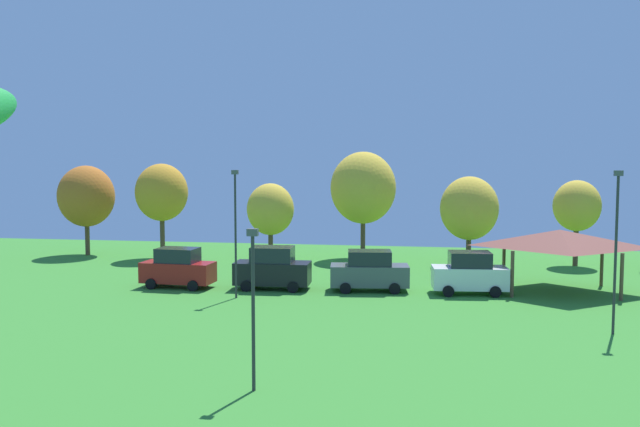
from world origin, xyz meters
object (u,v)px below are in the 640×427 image
(light_post_0, at_px, (235,227))
(treeline_tree_1, at_px, (162,193))
(parked_car_rightmost_in_row, at_px, (470,273))
(parked_car_third_from_left, at_px, (369,271))
(parked_car_second_from_left, at_px, (272,268))
(treeline_tree_0, at_px, (86,196))
(treeline_tree_5, at_px, (577,206))
(park_pavilion, at_px, (560,239))
(treeline_tree_4, at_px, (469,208))
(treeline_tree_3, at_px, (363,188))
(light_post_1, at_px, (253,299))
(light_post_2, at_px, (616,244))
(parked_car_leftmost, at_px, (178,268))
(treeline_tree_2, at_px, (270,209))

(light_post_0, height_order, treeline_tree_1, treeline_tree_1)
(parked_car_rightmost_in_row, bearing_deg, parked_car_third_from_left, 175.20)
(parked_car_second_from_left, height_order, parked_car_third_from_left, parked_car_second_from_left)
(treeline_tree_0, height_order, treeline_tree_5, treeline_tree_0)
(light_post_0, bearing_deg, parked_car_rightmost_in_row, 13.98)
(park_pavilion, relative_size, treeline_tree_4, 1.16)
(park_pavilion, height_order, treeline_tree_3, treeline_tree_3)
(light_post_1, bearing_deg, parked_car_second_from_left, 101.13)
(park_pavilion, bearing_deg, parked_car_rightmost_in_row, -163.02)
(park_pavilion, height_order, treeline_tree_4, treeline_tree_4)
(light_post_2, height_order, treeline_tree_1, treeline_tree_1)
(treeline_tree_3, bearing_deg, treeline_tree_5, -3.60)
(parked_car_leftmost, distance_m, parked_car_second_from_left, 5.70)
(park_pavilion, xyz_separation_m, light_post_0, (-17.93, -4.75, 0.86))
(light_post_2, distance_m, treeline_tree_0, 39.75)
(light_post_0, height_order, light_post_1, light_post_0)
(light_post_1, bearing_deg, treeline_tree_3, 88.67)
(parked_car_leftmost, relative_size, treeline_tree_1, 0.60)
(treeline_tree_1, bearing_deg, parked_car_rightmost_in_row, -24.66)
(parked_car_second_from_left, height_order, light_post_0, light_post_0)
(parked_car_third_from_left, distance_m, light_post_2, 14.19)
(treeline_tree_3, bearing_deg, parked_car_rightmost_in_row, -59.84)
(parked_car_leftmost, bearing_deg, parked_car_third_from_left, 7.62)
(treeline_tree_1, distance_m, treeline_tree_2, 8.55)
(parked_car_rightmost_in_row, distance_m, treeline_tree_3, 15.13)
(light_post_0, height_order, treeline_tree_4, light_post_0)
(light_post_1, height_order, treeline_tree_5, treeline_tree_5)
(parked_car_leftmost, xyz_separation_m, treeline_tree_0, (-12.11, 11.84, 3.52))
(parked_car_third_from_left, height_order, treeline_tree_4, treeline_tree_4)
(parked_car_second_from_left, xyz_separation_m, treeline_tree_1, (-11.22, 10.78, 3.84))
(park_pavilion, relative_size, treeline_tree_0, 1.04)
(parked_car_rightmost_in_row, relative_size, treeline_tree_1, 0.59)
(treeline_tree_0, height_order, treeline_tree_3, treeline_tree_3)
(park_pavilion, relative_size, light_post_0, 1.05)
(light_post_1, distance_m, light_post_2, 16.75)
(light_post_2, relative_size, treeline_tree_3, 0.87)
(parked_car_leftmost, relative_size, parked_car_second_from_left, 0.98)
(light_post_1, distance_m, treeline_tree_2, 29.02)
(parked_car_rightmost_in_row, height_order, treeline_tree_3, treeline_tree_3)
(parked_car_rightmost_in_row, xyz_separation_m, treeline_tree_0, (-29.16, 11.04, 3.50))
(light_post_0, distance_m, light_post_1, 15.19)
(light_post_1, bearing_deg, treeline_tree_2, 102.22)
(parked_car_third_from_left, xyz_separation_m, treeline_tree_3, (-1.61, 12.60, 4.28))
(treeline_tree_2, relative_size, treeline_tree_4, 0.91)
(treeline_tree_3, distance_m, treeline_tree_4, 8.16)
(treeline_tree_2, bearing_deg, treeline_tree_3, 14.55)
(light_post_0, bearing_deg, park_pavilion, 14.85)
(parked_car_rightmost_in_row, bearing_deg, treeline_tree_5, 49.83)
(parked_car_leftmost, relative_size, parked_car_rightmost_in_row, 1.02)
(parked_car_second_from_left, bearing_deg, light_post_1, -80.62)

